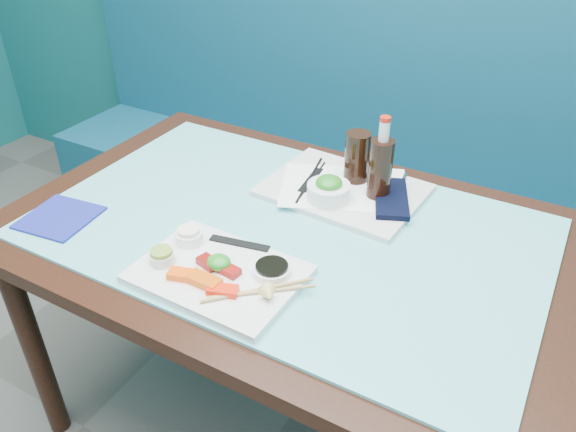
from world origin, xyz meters
The scene contains 34 objects.
booth_bench centered at (0.00, 2.29, 0.37)m, with size 3.00×0.56×1.17m.
dining_table centered at (0.00, 1.45, 0.67)m, with size 1.40×0.90×0.75m.
glass_top centered at (0.00, 1.45, 0.75)m, with size 1.22×0.76×0.01m, color #62BFC4.
sashimi_plate centered at (-0.03, 1.21, 0.77)m, with size 0.35×0.25×0.02m, color white.
salmon_left centered at (-0.08, 1.15, 0.78)m, with size 0.07×0.03×0.02m, color #FF510A.
salmon_mid centered at (-0.03, 1.16, 0.79)m, with size 0.07×0.04×0.02m, color #E04F08.
salmon_right centered at (0.02, 1.15, 0.78)m, with size 0.06×0.03×0.02m, color #FD230A.
tuna_left centered at (-0.06, 1.21, 0.78)m, with size 0.05×0.03×0.02m, color maroon.
tuna_right centered at (-0.01, 1.21, 0.78)m, with size 0.05×0.03×0.02m, color maroon.
seaweed_garnish centered at (-0.04, 1.22, 0.79)m, with size 0.06×0.05×0.03m, color #21831E.
ramekin_wasabi centered at (-0.16, 1.17, 0.79)m, with size 0.06×0.06×0.02m, color silver.
wasabi_fill centered at (-0.16, 1.17, 0.80)m, with size 0.05×0.05×0.01m, color olive.
ramekin_ginger centered at (-0.15, 1.26, 0.79)m, with size 0.06×0.06×0.03m, color white.
ginger_fill centered at (-0.15, 1.26, 0.81)m, with size 0.05×0.05×0.01m, color white.
soy_dish centered at (0.07, 1.26, 0.78)m, with size 0.08×0.08×0.02m, color white.
soy_fill centered at (0.07, 1.26, 0.80)m, with size 0.07×0.07×0.01m, color black.
lemon_wedge centered at (0.11, 1.18, 0.79)m, with size 0.04×0.04×0.03m, color #E9CF6E.
chopstick_sleeve centered at (-0.05, 1.31, 0.78)m, with size 0.14×0.02×0.00m, color black.
wooden_chopstick_a centered at (0.08, 1.19, 0.78)m, with size 0.01×0.01×0.24m, color tan.
wooden_chopstick_b centered at (0.09, 1.19, 0.78)m, with size 0.01×0.01×0.22m, color tan.
serving_tray centered at (0.05, 1.67, 0.77)m, with size 0.41×0.31×0.02m, color silver.
paper_placemat centered at (0.05, 1.67, 0.77)m, with size 0.34×0.24×0.00m, color white.
seaweed_bowl centered at (0.04, 1.59, 0.80)m, with size 0.11×0.11×0.04m, color white.
seaweed_salad centered at (0.04, 1.59, 0.82)m, with size 0.07×0.07×0.03m, color #22751B.
cola_glass centered at (0.06, 1.72, 0.84)m, with size 0.07×0.07×0.14m, color black.
navy_pouch centered at (0.19, 1.67, 0.78)m, with size 0.08×0.19×0.01m, color black.
fork centered at (0.18, 1.77, 0.78)m, with size 0.01×0.01×0.08m, color silver.
black_chopstick_a centered at (-0.05, 1.66, 0.78)m, with size 0.01×0.01×0.26m, color black.
black_chopstick_b centered at (-0.04, 1.66, 0.78)m, with size 0.01×0.01×0.22m, color black.
tray_sleeve centered at (-0.04, 1.66, 0.78)m, with size 0.02×0.14×0.00m, color black.
cola_bottle_body centered at (0.15, 1.67, 0.85)m, with size 0.06×0.06×0.18m, color black.
cola_bottle_neck centered at (0.15, 1.67, 0.96)m, with size 0.03×0.03×0.05m, color silver.
cola_bottle_cap centered at (0.15, 1.67, 0.99)m, with size 0.03×0.03×0.01m, color red.
blue_napkin centered at (-0.52, 1.20, 0.76)m, with size 0.17×0.17×0.01m, color navy.
Camera 1 is at (0.56, 0.46, 1.54)m, focal length 35.00 mm.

